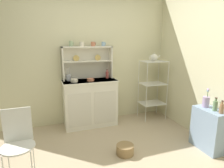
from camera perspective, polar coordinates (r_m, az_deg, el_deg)
ground_plane at (r=2.66m, az=1.54°, el=-23.60°), size 3.84×3.84×0.00m
wall_back at (r=3.72m, az=-7.30°, el=7.60°), size 3.84×0.05×2.50m
hutch_cabinet at (r=3.63m, az=-6.55°, el=-5.46°), size 1.00×0.45×0.87m
hutch_shelf_unit at (r=3.63m, az=-7.43°, el=7.19°), size 0.93×0.18×0.61m
bakers_rack at (r=3.95m, az=12.12°, el=0.43°), size 0.49×0.37×1.19m
side_shelf_blue at (r=3.22m, az=27.12°, el=-11.97°), size 0.28×0.48×0.62m
wire_chair at (r=2.44m, az=-26.35°, el=-14.47°), size 0.36×0.36×0.85m
floor_basket at (r=2.87m, az=3.93°, el=-18.98°), size 0.25×0.25×0.14m
cup_sage_0 at (r=3.52m, az=-12.17°, el=11.72°), size 0.08×0.07×0.09m
cup_cream_1 at (r=3.55m, az=-9.09°, el=11.74°), size 0.10×0.08×0.08m
cup_terracotta_2 at (r=3.59m, az=-5.69°, el=11.83°), size 0.09×0.07×0.08m
cup_sky_3 at (r=3.65m, az=-2.63°, el=11.89°), size 0.08×0.07×0.08m
bowl_mixing_large at (r=3.40m, az=-11.24°, el=1.03°), size 0.13×0.13×0.06m
bowl_floral_medium at (r=3.45m, az=-6.46°, el=1.29°), size 0.13×0.13×0.05m
jam_bottle at (r=3.68m, az=-1.46°, el=2.83°), size 0.06×0.06×0.17m
utensil_jar at (r=3.53m, az=-12.85°, el=1.87°), size 0.08×0.08×0.24m
porcelain_teapot at (r=3.87m, az=12.45°, el=7.79°), size 0.23×0.14×0.16m
flower_vase at (r=3.16m, az=26.32°, el=-4.56°), size 0.10×0.10×0.29m
oil_bottle at (r=3.06m, az=28.50°, el=-5.65°), size 0.06×0.06×0.19m
vinegar_bottle at (r=2.99m, az=29.97°, el=-6.30°), size 0.06×0.06×0.18m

